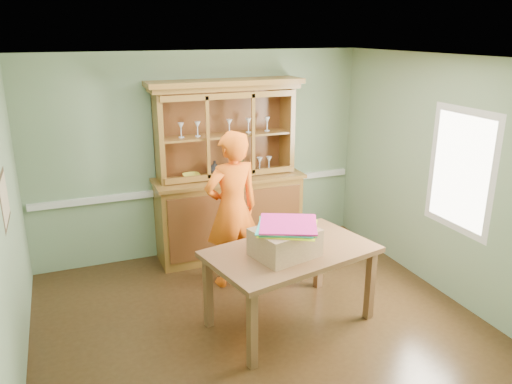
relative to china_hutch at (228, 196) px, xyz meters
name	(u,v)px	position (x,y,z in m)	size (l,w,h in m)	color
floor	(257,320)	(-0.27, -1.73, -0.82)	(4.50, 4.50, 0.00)	#3E2914
ceiling	(257,58)	(-0.27, -1.73, 1.88)	(4.50, 4.50, 0.00)	white
wall_back	(202,155)	(-0.27, 0.27, 0.53)	(4.50, 4.50, 0.00)	gray
wall_left	(3,234)	(-2.52, -1.73, 0.53)	(4.00, 4.00, 0.00)	gray
wall_right	(441,177)	(1.98, -1.73, 0.53)	(4.00, 4.00, 0.00)	gray
wall_front	(376,298)	(-0.27, -3.73, 0.53)	(4.50, 4.50, 0.00)	gray
chair_rail	(203,188)	(-0.27, 0.24, 0.08)	(4.41, 0.05, 0.08)	silver
framed_map	(5,199)	(-2.50, -1.43, 0.73)	(0.03, 0.60, 0.46)	#352515
window_panel	(460,171)	(1.96, -2.03, 0.68)	(0.03, 0.96, 1.36)	silver
china_hutch	(228,196)	(0.00, 0.00, 0.00)	(2.00, 0.66, 2.35)	brown
dining_table	(291,258)	(0.04, -1.87, -0.09)	(1.84, 1.33, 0.83)	brown
cardboard_box	(285,242)	(-0.08, -1.97, 0.15)	(0.59, 0.47, 0.27)	#A38154
kite_stack	(286,226)	(-0.06, -1.95, 0.31)	(0.73, 0.73, 0.05)	yellow
person	(232,210)	(-0.23, -0.83, 0.12)	(0.69, 0.45, 1.88)	#EB5B0E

